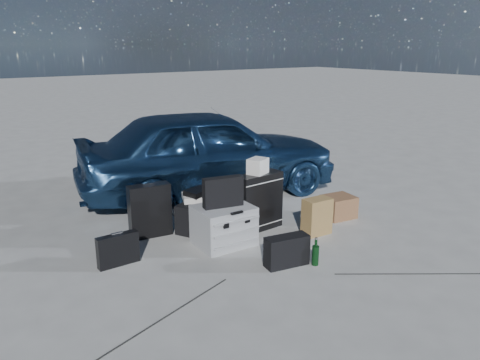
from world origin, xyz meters
The scene contains 16 objects.
ground centered at (0.00, 0.00, 0.00)m, with size 60.00×60.00×0.00m, color #B0B1AB.
car centered at (0.60, 2.10, 0.63)m, with size 1.48×3.68×1.25m, color #295284.
pelican_case centered at (-0.22, 0.46, 0.22)m, with size 0.59×0.48×0.43m, color #ADB0B3.
laptop_bag centered at (-0.22, 0.47, 0.59)m, with size 0.43×0.11×0.32m, color black.
briefcase centered at (-1.35, 0.64, 0.16)m, with size 0.41×0.09×0.32m, color black.
suitcase_left centered at (-0.77, 1.13, 0.30)m, with size 0.47×0.17×0.61m, color black.
suitcase_right centered at (0.36, 0.59, 0.34)m, with size 0.56×0.20×0.67m, color black.
white_carton centered at (0.35, 0.61, 0.76)m, with size 0.22×0.18×0.18m, color white.
duffel_bag centered at (-0.17, 1.02, 0.17)m, with size 0.68×0.29×0.34m, color black.
flat_box_white centered at (-0.18, 1.04, 0.38)m, with size 0.39×0.29×0.07m, color white.
flat_box_black centered at (-0.20, 1.04, 0.44)m, with size 0.30×0.21×0.06m, color black.
kraft_bag centered at (0.80, 0.08, 0.21)m, with size 0.32×0.19×0.42m, color #936740.
cardboard_box centered at (1.41, 0.31, 0.14)m, with size 0.37×0.32×0.28m, color brown.
plastic_bag centered at (1.02, 0.36, 0.09)m, with size 0.32×0.27×0.18m, color silver.
messenger_bag centered at (0.00, -0.33, 0.15)m, with size 0.44×0.16×0.31m, color black.
green_bottle centered at (0.24, -0.49, 0.14)m, with size 0.07×0.07×0.27m, color black.
Camera 1 is at (-2.81, -3.49, 2.10)m, focal length 35.00 mm.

